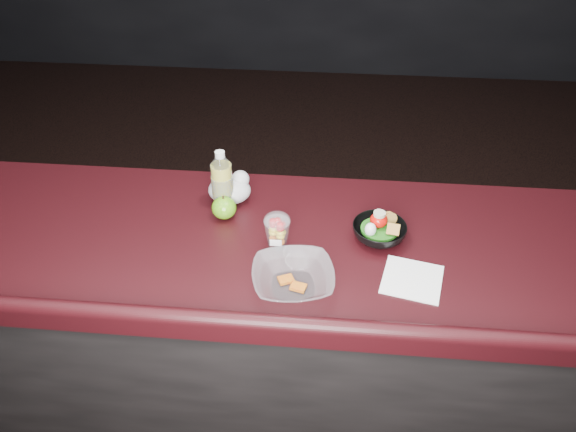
% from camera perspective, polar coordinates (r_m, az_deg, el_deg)
% --- Properties ---
extents(counter, '(4.06, 0.71, 1.02)m').
position_cam_1_polar(counter, '(2.07, -1.63, -13.25)').
color(counter, black).
rests_on(counter, ground).
extents(lemonade_bottle, '(0.07, 0.07, 0.21)m').
position_cam_1_polar(lemonade_bottle, '(1.80, -6.68, 3.18)').
color(lemonade_bottle, gold).
rests_on(lemonade_bottle, counter).
extents(fruit_cup, '(0.08, 0.08, 0.11)m').
position_cam_1_polar(fruit_cup, '(1.65, -1.12, -1.39)').
color(fruit_cup, white).
rests_on(fruit_cup, counter).
extents(green_apple, '(0.08, 0.08, 0.08)m').
position_cam_1_polar(green_apple, '(1.78, -6.51, 0.84)').
color(green_apple, '#347D0E').
rests_on(green_apple, counter).
extents(plastic_bag, '(0.14, 0.12, 0.10)m').
position_cam_1_polar(plastic_bag, '(1.85, -5.81, 2.78)').
color(plastic_bag, silver).
rests_on(plastic_bag, counter).
extents(snack_bowl, '(0.21, 0.21, 0.09)m').
position_cam_1_polar(snack_bowl, '(1.71, 9.21, -1.47)').
color(snack_bowl, black).
rests_on(snack_bowl, counter).
extents(takeout_bowl, '(0.26, 0.26, 0.06)m').
position_cam_1_polar(takeout_bowl, '(1.54, 0.52, -6.38)').
color(takeout_bowl, silver).
rests_on(takeout_bowl, counter).
extents(paper_napkin, '(0.19, 0.19, 0.00)m').
position_cam_1_polar(paper_napkin, '(1.61, 12.50, -6.30)').
color(paper_napkin, white).
rests_on(paper_napkin, counter).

